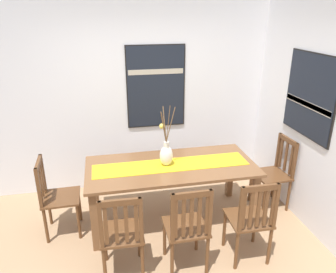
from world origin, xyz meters
name	(u,v)px	position (x,y,z in m)	size (l,w,h in m)	color
ground_plane	(168,265)	(0.00, 0.00, -0.01)	(6.40, 6.40, 0.03)	#A37F5B
wall_back	(142,96)	(0.00, 1.86, 1.35)	(6.40, 0.12, 2.70)	silver
dining_table	(171,173)	(0.20, 0.77, 0.66)	(2.03, 0.92, 0.76)	brown
table_runner	(171,165)	(0.20, 0.77, 0.77)	(1.86, 0.36, 0.01)	gold
centerpiece_vase	(166,153)	(0.14, 0.78, 0.93)	(0.20, 0.29, 0.76)	silver
chair_0	(122,234)	(-0.47, -0.05, 0.50)	(0.43, 0.43, 0.97)	brown
chair_1	(251,218)	(0.85, -0.09, 0.51)	(0.43, 0.43, 0.97)	brown
chair_2	(56,196)	(-1.17, 0.79, 0.50)	(0.43, 0.43, 0.95)	brown
chair_3	(187,227)	(0.17, -0.10, 0.52)	(0.42, 0.42, 0.99)	brown
chair_4	(275,172)	(1.61, 0.81, 0.50)	(0.44, 0.44, 0.97)	brown
painting_on_back_wall	(156,87)	(0.19, 1.79, 1.49)	(0.83, 0.05, 1.16)	black
painting_on_side_wall	(310,96)	(1.79, 0.59, 1.58)	(0.05, 0.91, 0.97)	black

